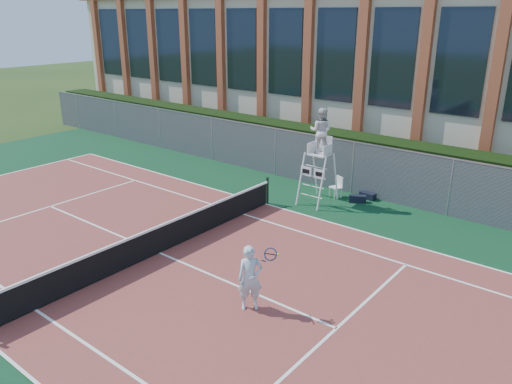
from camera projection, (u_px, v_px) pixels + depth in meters
The scene contains 12 objects.
ground at pixel (159, 254), 15.73m from camera, with size 120.00×120.00×0.00m, color #233814.
apron at pixel (183, 243), 16.47m from camera, with size 36.00×20.00×0.01m, color #0C351C.
tennis_court at pixel (159, 253), 15.73m from camera, with size 23.77×10.97×0.02m, color brown.
tennis_net at pixel (158, 238), 15.55m from camera, with size 0.10×11.30×1.10m.
fence at pixel (312, 160), 21.82m from camera, with size 40.00×0.06×2.20m, color #595E60, non-canonical shape.
hedge at pixel (326, 154), 22.70m from camera, with size 40.00×1.40×2.20m, color black.
building at pixel (404, 71), 27.51m from camera, with size 45.00×10.60×8.22m.
umpire_chair at pixel (321, 133), 19.11m from camera, with size 1.07×1.65×3.83m.
plastic_chair at pixel (337, 185), 20.37m from camera, with size 0.54×0.54×0.89m.
sports_bag_near at pixel (357, 199), 19.94m from camera, with size 0.66×0.27×0.28m, color black.
sports_bag_far at pixel (368, 196), 20.32m from camera, with size 0.65×0.28×0.26m, color black.
tennis_player at pixel (250, 278), 12.51m from camera, with size 1.01×0.81×1.73m.
Camera 1 is at (11.23, -9.12, 7.16)m, focal length 35.00 mm.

